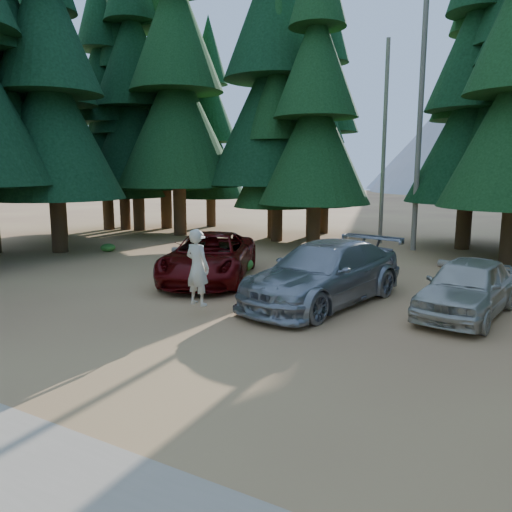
% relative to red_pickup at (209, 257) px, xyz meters
% --- Properties ---
extents(ground, '(160.00, 160.00, 0.00)m').
position_rel_red_pickup_xyz_m(ground, '(3.86, -4.56, -0.80)').
color(ground, '#9F6643').
rests_on(ground, ground).
extents(forest_belt_north, '(36.00, 7.00, 22.00)m').
position_rel_red_pickup_xyz_m(forest_belt_north, '(3.86, 10.44, -0.80)').
color(forest_belt_north, black).
rests_on(forest_belt_north, ground).
extents(snag_front, '(0.24, 0.24, 12.00)m').
position_rel_red_pickup_xyz_m(snag_front, '(4.66, 9.94, 5.20)').
color(snag_front, '#6D6357').
rests_on(snag_front, ground).
extents(snag_back, '(0.20, 0.20, 10.00)m').
position_rel_red_pickup_xyz_m(snag_back, '(2.66, 11.44, 4.20)').
color(snag_back, '#6D6357').
rests_on(snag_back, ground).
extents(mountain_peak, '(48.00, 50.00, 28.00)m').
position_rel_red_pickup_xyz_m(mountain_peak, '(1.27, 83.68, 11.91)').
color(mountain_peak, gray).
rests_on(mountain_peak, ground).
extents(red_pickup, '(4.71, 6.32, 1.60)m').
position_rel_red_pickup_xyz_m(red_pickup, '(0.00, 0.00, 0.00)').
color(red_pickup, '#560708').
rests_on(red_pickup, ground).
extents(silver_minivan_center, '(3.53, 6.27, 1.72)m').
position_rel_red_pickup_xyz_m(silver_minivan_center, '(4.55, -0.88, 0.06)').
color(silver_minivan_center, '#94969B').
rests_on(silver_minivan_center, ground).
extents(silver_minivan_right, '(2.37, 4.62, 1.51)m').
position_rel_red_pickup_xyz_m(silver_minivan_right, '(8.24, -0.20, -0.05)').
color(silver_minivan_right, beige).
rests_on(silver_minivan_right, ground).
extents(frisbee_player, '(0.79, 0.57, 2.00)m').
position_rel_red_pickup_xyz_m(frisbee_player, '(2.14, -3.59, 0.46)').
color(frisbee_player, beige).
rests_on(frisbee_player, ground).
extents(log_left, '(3.92, 0.46, 0.28)m').
position_rel_red_pickup_xyz_m(log_left, '(-2.65, 3.63, -0.66)').
color(log_left, '#6D6357').
rests_on(log_left, ground).
extents(log_mid, '(3.50, 1.44, 0.30)m').
position_rel_red_pickup_xyz_m(log_mid, '(8.16, 5.75, -0.65)').
color(log_mid, '#6D6357').
rests_on(log_mid, ground).
extents(shrub_far_left, '(1.15, 1.15, 0.63)m').
position_rel_red_pickup_xyz_m(shrub_far_left, '(0.23, 1.47, -0.48)').
color(shrub_far_left, '#216E23').
rests_on(shrub_far_left, ground).
extents(shrub_left, '(0.82, 0.82, 0.45)m').
position_rel_red_pickup_xyz_m(shrub_left, '(-1.17, 3.52, -0.57)').
color(shrub_left, '#216E23').
rests_on(shrub_left, ground).
extents(shrub_center_left, '(1.20, 1.20, 0.66)m').
position_rel_red_pickup_xyz_m(shrub_center_left, '(3.26, 3.73, -0.47)').
color(shrub_center_left, '#216E23').
rests_on(shrub_center_left, ground).
extents(shrub_center_right, '(0.98, 0.98, 0.54)m').
position_rel_red_pickup_xyz_m(shrub_center_right, '(4.25, 3.09, -0.53)').
color(shrub_center_right, '#216E23').
rests_on(shrub_center_right, ground).
extents(shrub_far_right, '(0.95, 0.95, 0.53)m').
position_rel_red_pickup_xyz_m(shrub_far_right, '(7.68, 5.44, -0.54)').
color(shrub_far_right, '#216E23').
rests_on(shrub_far_right, ground).
extents(shrub_edge_west, '(0.67, 0.67, 0.37)m').
position_rel_red_pickup_xyz_m(shrub_edge_west, '(-7.48, 2.54, -0.61)').
color(shrub_edge_west, '#216E23').
rests_on(shrub_edge_west, ground).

